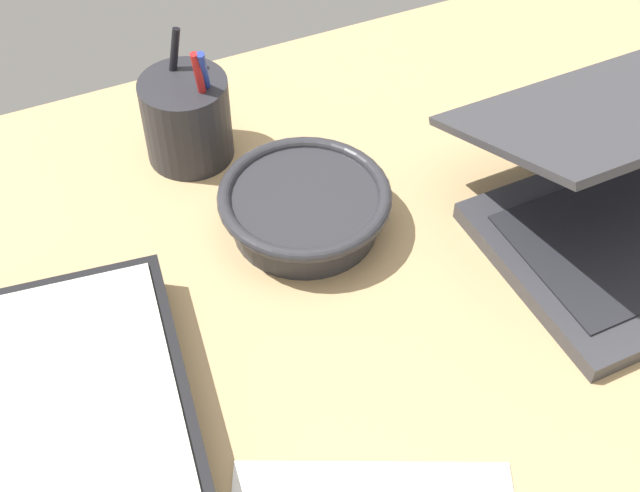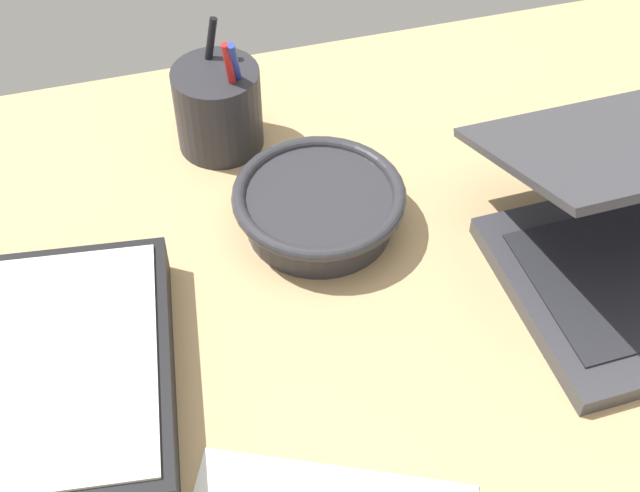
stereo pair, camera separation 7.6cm
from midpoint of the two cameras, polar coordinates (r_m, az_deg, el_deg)
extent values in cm
cube|color=tan|center=(75.63, 4.30, -10.57)|extent=(140.00, 100.00, 2.00)
cylinder|color=#2D2D33|center=(86.04, 2.46, 2.16)|extent=(14.24, 14.24, 4.06)
torus|color=#2D2D33|center=(84.62, 2.51, 3.13)|extent=(16.75, 16.75, 1.34)
cylinder|color=#28282D|center=(93.86, -4.21, 8.67)|extent=(9.08, 9.08, 9.20)
cylinder|color=black|center=(94.03, -4.95, 10.83)|extent=(3.50, 1.37, 12.64)
cylinder|color=#233899|center=(91.53, -2.77, 9.99)|extent=(2.42, 4.15, 12.97)
cylinder|color=#B21E1E|center=(90.81, -3.07, 9.54)|extent=(2.08, 1.81, 13.01)
cube|color=silver|center=(73.98, -14.78, -7.46)|extent=(21.55, 25.38, 0.30)
camera|label=1|loc=(0.04, -87.13, 3.08)|focal=50.00mm
camera|label=2|loc=(0.04, 92.87, -3.08)|focal=50.00mm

